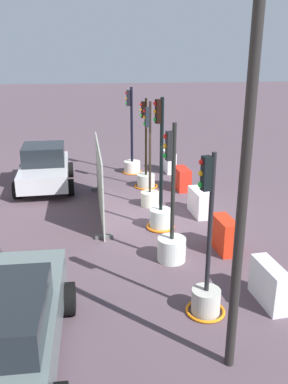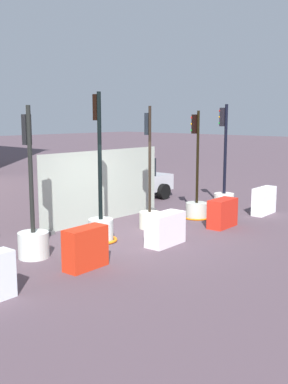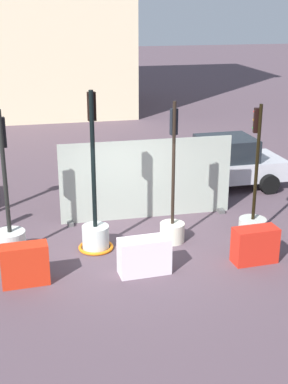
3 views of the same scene
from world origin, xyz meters
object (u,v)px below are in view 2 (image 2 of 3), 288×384
(construction_barrier_1, at_px, (86,248))
(construction_barrier_3, at_px, (222,213))
(construction_barrier_4, at_px, (264,201))
(traffic_light_1, at_px, (33,232))
(car_silver_hatchback, at_px, (125,180))
(traffic_light_5, at_px, (224,191))
(traffic_light_4, at_px, (197,203))
(traffic_light_2, at_px, (101,219))
(construction_barrier_2, at_px, (165,229))
(traffic_light_3, at_px, (149,208))

(construction_barrier_1, bearing_deg, construction_barrier_3, -1.11)
(construction_barrier_3, distance_m, construction_barrier_4, 2.45)
(traffic_light_1, distance_m, car_silver_hatchback, 7.46)
(traffic_light_1, bearing_deg, construction_barrier_4, -11.40)
(traffic_light_1, distance_m, traffic_light_5, 7.96)
(traffic_light_4, xyz_separation_m, traffic_light_5, (2.03, 0.29, 0.11))
(traffic_light_4, relative_size, traffic_light_5, 0.93)
(traffic_light_2, distance_m, construction_barrier_2, 1.70)
(construction_barrier_2, bearing_deg, traffic_light_3, 54.75)
(construction_barrier_2, distance_m, construction_barrier_3, 2.57)
(traffic_light_2, bearing_deg, construction_barrier_1, -140.56)
(traffic_light_4, xyz_separation_m, construction_barrier_1, (-5.61, -1.20, -0.02))
(construction_barrier_3, bearing_deg, traffic_light_1, 163.82)
(traffic_light_3, relative_size, traffic_light_4, 1.03)
(construction_barrier_1, bearing_deg, traffic_light_4, 12.09)
(construction_barrier_1, xyz_separation_m, construction_barrier_4, (7.56, -0.12, 0.00))
(traffic_light_1, relative_size, traffic_light_4, 1.02)
(construction_barrier_1, distance_m, construction_barrier_4, 7.56)
(traffic_light_1, xyz_separation_m, construction_barrier_3, (5.42, -1.57, -0.17))
(traffic_light_3, height_order, construction_barrier_4, traffic_light_3)
(traffic_light_3, height_order, construction_barrier_3, traffic_light_3)
(traffic_light_3, height_order, car_silver_hatchback, traffic_light_3)
(traffic_light_1, bearing_deg, traffic_light_4, -2.61)
(traffic_light_5, xyz_separation_m, car_silver_hatchback, (-1.41, 3.54, 0.20))
(construction_barrier_1, xyz_separation_m, construction_barrier_3, (5.11, -0.10, -0.03))
(traffic_light_4, relative_size, construction_barrier_3, 3.27)
(traffic_light_2, xyz_separation_m, construction_barrier_4, (5.89, -1.49, -0.15))
(traffic_light_5, height_order, construction_barrier_4, traffic_light_5)
(traffic_light_5, xyz_separation_m, construction_barrier_4, (-0.08, -1.61, -0.13))
(traffic_light_4, bearing_deg, construction_barrier_2, -157.38)
(construction_barrier_1, height_order, construction_barrier_2, construction_barrier_1)
(construction_barrier_2, bearing_deg, traffic_light_1, 151.45)
(construction_barrier_1, distance_m, construction_barrier_3, 5.11)
(traffic_light_2, distance_m, construction_barrier_4, 6.08)
(traffic_light_3, xyz_separation_m, construction_barrier_2, (-1.04, -1.46, -0.19))
(construction_barrier_1, bearing_deg, construction_barrier_4, -0.87)
(traffic_light_3, distance_m, construction_barrier_1, 3.84)
(construction_barrier_3, height_order, construction_barrier_4, construction_barrier_4)
(traffic_light_1, relative_size, construction_barrier_2, 3.00)
(traffic_light_4, distance_m, traffic_light_5, 2.06)
(traffic_light_4, distance_m, construction_barrier_3, 1.40)
(traffic_light_2, distance_m, construction_barrier_1, 2.17)
(car_silver_hatchback, bearing_deg, construction_barrier_2, -125.87)
(traffic_light_2, distance_m, traffic_light_5, 5.98)
(traffic_light_5, bearing_deg, traffic_light_3, -178.45)
(traffic_light_1, distance_m, traffic_light_3, 3.89)
(construction_barrier_1, relative_size, construction_barrier_2, 0.88)
(traffic_light_2, bearing_deg, traffic_light_1, 177.13)
(traffic_light_3, bearing_deg, traffic_light_5, 1.55)
(construction_barrier_1, height_order, construction_barrier_3, construction_barrier_1)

